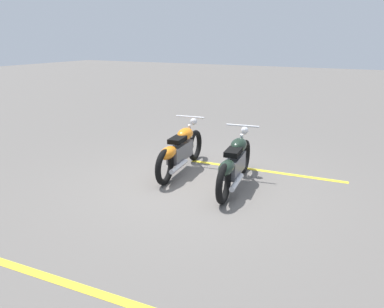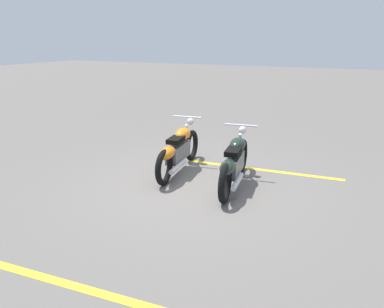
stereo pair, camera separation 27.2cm
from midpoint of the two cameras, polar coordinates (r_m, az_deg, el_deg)
name	(u,v)px [view 1 (the left image)]	position (r m, az deg, el deg)	size (l,w,h in m)	color
ground_plane	(196,185)	(6.93, 1.81, -4.76)	(60.00, 60.00, 0.00)	#66605B
motorcycle_bright_foreground	(180,150)	(7.47, -0.76, 0.62)	(2.23, 0.64, 1.04)	black
motorcycle_dark_foreground	(235,163)	(6.74, 7.62, -1.36)	(2.22, 0.67, 1.04)	black
parking_stripe_near	(264,171)	(7.82, 11.82, -2.51)	(3.20, 0.12, 0.01)	yellow
parking_stripe_mid	(41,275)	(4.78, -20.22, -16.78)	(3.20, 0.12, 0.01)	yellow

